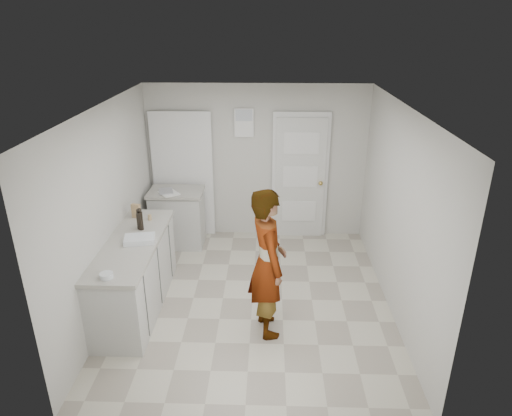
{
  "coord_description": "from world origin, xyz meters",
  "views": [
    {
      "loc": [
        0.2,
        -5.05,
        3.42
      ],
      "look_at": [
        0.03,
        0.4,
        1.13
      ],
      "focal_mm": 32.0,
      "sensor_mm": 36.0,
      "label": 1
    }
  ],
  "objects_px": {
    "baking_dish": "(140,239)",
    "egg_bowl": "(106,276)",
    "oil_cruet_b": "(140,219)",
    "cake_mix_box": "(136,211)",
    "oil_cruet_a": "(139,219)",
    "person": "(268,263)",
    "spice_jar": "(150,217)"
  },
  "relations": [
    {
      "from": "cake_mix_box",
      "to": "oil_cruet_a",
      "type": "relative_size",
      "value": 0.69
    },
    {
      "from": "spice_jar",
      "to": "oil_cruet_b",
      "type": "height_order",
      "value": "oil_cruet_b"
    },
    {
      "from": "person",
      "to": "oil_cruet_b",
      "type": "relative_size",
      "value": 5.99
    },
    {
      "from": "cake_mix_box",
      "to": "oil_cruet_a",
      "type": "bearing_deg",
      "value": -54.48
    },
    {
      "from": "oil_cruet_b",
      "to": "baking_dish",
      "type": "relative_size",
      "value": 0.74
    },
    {
      "from": "spice_jar",
      "to": "person",
      "type": "bearing_deg",
      "value": -33.33
    },
    {
      "from": "person",
      "to": "oil_cruet_a",
      "type": "relative_size",
      "value": 6.41
    },
    {
      "from": "person",
      "to": "egg_bowl",
      "type": "height_order",
      "value": "person"
    },
    {
      "from": "oil_cruet_b",
      "to": "baking_dish",
      "type": "height_order",
      "value": "oil_cruet_b"
    },
    {
      "from": "spice_jar",
      "to": "baking_dish",
      "type": "xyz_separation_m",
      "value": [
        0.03,
        -0.63,
        -0.01
      ]
    },
    {
      "from": "cake_mix_box",
      "to": "spice_jar",
      "type": "bearing_deg",
      "value": -7.77
    },
    {
      "from": "spice_jar",
      "to": "cake_mix_box",
      "type": "bearing_deg",
      "value": 158.44
    },
    {
      "from": "person",
      "to": "egg_bowl",
      "type": "distance_m",
      "value": 1.72
    },
    {
      "from": "baking_dish",
      "to": "spice_jar",
      "type": "bearing_deg",
      "value": 92.94
    },
    {
      "from": "spice_jar",
      "to": "oil_cruet_a",
      "type": "distance_m",
      "value": 0.29
    },
    {
      "from": "spice_jar",
      "to": "baking_dish",
      "type": "height_order",
      "value": "spice_jar"
    },
    {
      "from": "person",
      "to": "cake_mix_box",
      "type": "bearing_deg",
      "value": 43.01
    },
    {
      "from": "oil_cruet_b",
      "to": "egg_bowl",
      "type": "bearing_deg",
      "value": -92.68
    },
    {
      "from": "oil_cruet_a",
      "to": "oil_cruet_b",
      "type": "distance_m",
      "value": 0.04
    },
    {
      "from": "baking_dish",
      "to": "egg_bowl",
      "type": "bearing_deg",
      "value": -98.48
    },
    {
      "from": "oil_cruet_b",
      "to": "egg_bowl",
      "type": "relative_size",
      "value": 2.12
    },
    {
      "from": "cake_mix_box",
      "to": "spice_jar",
      "type": "relative_size",
      "value": 2.5
    },
    {
      "from": "spice_jar",
      "to": "egg_bowl",
      "type": "relative_size",
      "value": 0.55
    },
    {
      "from": "cake_mix_box",
      "to": "baking_dish",
      "type": "bearing_deg",
      "value": -58.3
    },
    {
      "from": "oil_cruet_a",
      "to": "baking_dish",
      "type": "bearing_deg",
      "value": -75.84
    },
    {
      "from": "baking_dish",
      "to": "cake_mix_box",
      "type": "bearing_deg",
      "value": 107.91
    },
    {
      "from": "oil_cruet_a",
      "to": "oil_cruet_b",
      "type": "bearing_deg",
      "value": -52.15
    },
    {
      "from": "spice_jar",
      "to": "egg_bowl",
      "type": "distance_m",
      "value": 1.47
    },
    {
      "from": "spice_jar",
      "to": "egg_bowl",
      "type": "xyz_separation_m",
      "value": [
        -0.09,
        -1.46,
        -0.01
      ]
    },
    {
      "from": "egg_bowl",
      "to": "cake_mix_box",
      "type": "bearing_deg",
      "value": 93.93
    },
    {
      "from": "spice_jar",
      "to": "baking_dish",
      "type": "distance_m",
      "value": 0.63
    },
    {
      "from": "oil_cruet_a",
      "to": "egg_bowl",
      "type": "bearing_deg",
      "value": -91.52
    }
  ]
}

